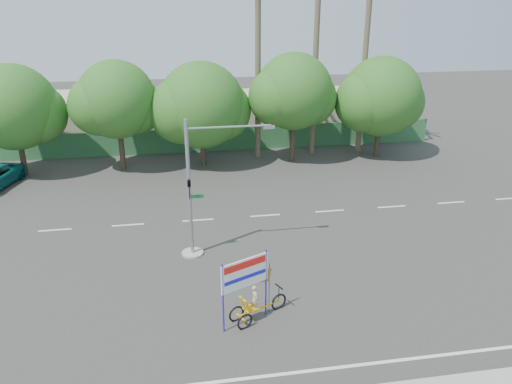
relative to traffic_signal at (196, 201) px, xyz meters
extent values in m
plane|color=#33302D|center=(2.20, -3.98, -2.92)|extent=(120.00, 120.00, 0.00)
cube|color=#336B3D|center=(2.20, 17.52, -1.92)|extent=(38.00, 0.08, 2.00)
cube|color=beige|center=(-7.80, 22.02, -0.92)|extent=(12.00, 8.00, 4.00)
cube|color=beige|center=(10.20, 22.02, -1.12)|extent=(14.00, 8.00, 3.60)
cylinder|color=#473828|center=(-11.80, 14.02, -1.16)|extent=(0.40, 0.40, 3.52)
sphere|color=#1F4C16|center=(-11.80, 14.02, 2.04)|extent=(6.00, 6.00, 6.00)
sphere|color=#1F4C16|center=(-10.45, 14.32, 1.48)|extent=(4.32, 4.32, 4.32)
cylinder|color=#473828|center=(-4.80, 14.02, -1.05)|extent=(0.40, 0.40, 3.74)
sphere|color=#1F4C16|center=(-4.80, 14.02, 2.35)|extent=(5.60, 5.60, 5.60)
sphere|color=#1F4C16|center=(-3.54, 14.32, 1.76)|extent=(4.03, 4.03, 4.03)
sphere|color=#1F4C16|center=(-6.06, 13.77, 2.01)|extent=(4.26, 4.26, 4.26)
cylinder|color=#473828|center=(1.20, 14.02, -1.27)|extent=(0.40, 0.40, 3.30)
sphere|color=#1F4C16|center=(1.20, 14.02, 1.73)|extent=(6.40, 6.40, 6.40)
sphere|color=#1F4C16|center=(2.64, 14.32, 1.21)|extent=(4.61, 4.61, 4.61)
sphere|color=#1F4C16|center=(-0.24, 13.77, 1.43)|extent=(4.86, 4.86, 4.86)
cylinder|color=#473828|center=(8.20, 14.02, -0.98)|extent=(0.40, 0.40, 3.87)
sphere|color=#1F4C16|center=(8.20, 14.02, 2.54)|extent=(5.80, 5.80, 5.80)
sphere|color=#1F4C16|center=(9.50, 14.32, 1.92)|extent=(4.18, 4.18, 4.18)
sphere|color=#1F4C16|center=(6.89, 13.77, 2.19)|extent=(4.41, 4.41, 4.41)
cylinder|color=#473828|center=(15.20, 14.02, -1.20)|extent=(0.40, 0.40, 3.43)
sphere|color=#1F4C16|center=(15.20, 14.02, 1.92)|extent=(6.20, 6.20, 6.20)
sphere|color=#1F4C16|center=(16.59, 14.32, 1.37)|extent=(4.46, 4.46, 4.46)
sphere|color=#1F4C16|center=(13.80, 13.77, 1.61)|extent=(4.71, 4.71, 4.71)
cylinder|color=#70604C|center=(10.20, 15.52, 5.58)|extent=(0.44, 0.44, 17.00)
cylinder|color=#70604C|center=(14.20, 15.52, 4.58)|extent=(0.44, 0.44, 15.00)
cylinder|color=#70604C|center=(5.70, 15.52, 4.08)|extent=(0.44, 0.44, 14.00)
cylinder|color=gray|center=(-0.30, 0.02, -2.87)|extent=(1.10, 1.10, 0.10)
cylinder|color=gray|center=(-0.30, 0.02, 0.58)|extent=(0.18, 0.18, 7.00)
cylinder|color=gray|center=(1.70, 0.02, 3.63)|extent=(4.00, 0.10, 0.10)
cube|color=gray|center=(3.60, 0.02, 3.53)|extent=(0.55, 0.20, 0.12)
imported|color=black|center=(-0.30, -0.20, 0.68)|extent=(0.16, 0.20, 1.00)
cube|color=#14662D|center=(0.05, 0.02, 0.23)|extent=(0.70, 0.04, 0.18)
torus|color=black|center=(3.05, -5.34, -2.58)|extent=(0.72, 0.40, 0.76)
torus|color=black|center=(1.20, -5.86, -2.61)|extent=(0.68, 0.37, 0.71)
torus|color=black|center=(1.46, -6.43, -2.61)|extent=(0.68, 0.37, 0.71)
cube|color=gold|center=(2.19, -5.74, -2.52)|extent=(1.75, 0.86, 0.07)
cube|color=gold|center=(1.33, -6.14, -2.58)|extent=(0.34, 0.64, 0.06)
cube|color=gold|center=(1.79, -5.93, -2.36)|extent=(0.70, 0.66, 0.07)
cube|color=gold|center=(1.51, -6.06, -2.05)|extent=(0.43, 0.53, 0.61)
cylinder|color=black|center=(3.05, -5.34, -2.14)|extent=(0.04, 0.04, 0.61)
cube|color=black|center=(3.05, -5.34, -1.83)|extent=(0.25, 0.48, 0.04)
imported|color=#CCB284|center=(1.94, -5.86, -1.94)|extent=(0.45, 0.52, 1.21)
cylinder|color=#1B1CCD|center=(0.62, -6.47, -1.41)|extent=(0.08, 0.08, 3.02)
cylinder|color=#1B1CCD|center=(2.45, -5.63, -1.41)|extent=(0.08, 0.08, 3.02)
cube|color=white|center=(1.53, -6.05, -0.63)|extent=(1.95, 0.94, 1.23)
cube|color=red|center=(1.55, -6.09, -0.24)|extent=(1.73, 0.81, 0.29)
cube|color=#1B1CCD|center=(1.55, -6.09, -0.79)|extent=(1.73, 0.81, 0.16)
cylinder|color=black|center=(2.60, -5.56, -1.74)|extent=(0.03, 0.03, 2.35)
cube|color=red|center=(2.24, -5.72, -1.02)|extent=(0.91, 0.44, 0.73)
camera|label=1|loc=(-0.78, -22.62, 9.49)|focal=35.00mm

